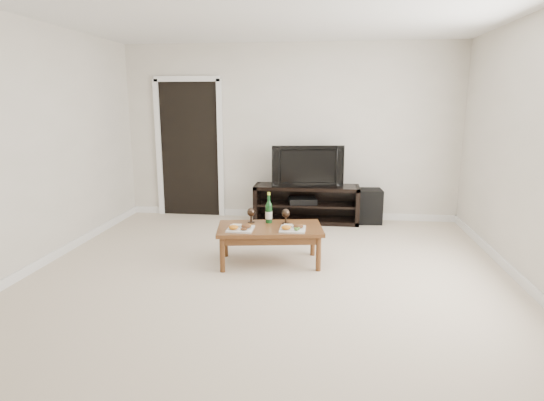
{
  "coord_description": "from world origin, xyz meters",
  "views": [
    {
      "loc": [
        0.57,
        -4.09,
        1.77
      ],
      "look_at": [
        -0.02,
        0.74,
        0.7
      ],
      "focal_mm": 30.0,
      "sensor_mm": 36.0,
      "label": 1
    }
  ],
  "objects": [
    {
      "name": "floor",
      "position": [
        0.0,
        0.0,
        0.0
      ],
      "size": [
        5.5,
        5.5,
        0.0
      ],
      "primitive_type": "plane",
      "color": "beige",
      "rests_on": "ground"
    },
    {
      "name": "back_wall",
      "position": [
        0.0,
        2.77,
        1.3
      ],
      "size": [
        5.0,
        0.04,
        2.6
      ],
      "primitive_type": "cube",
      "color": "silver",
      "rests_on": "ground"
    },
    {
      "name": "doorway",
      "position": [
        -1.55,
        2.73,
        1.02
      ],
      "size": [
        0.9,
        0.02,
        2.05
      ],
      "primitive_type": "cube",
      "color": "black",
      "rests_on": "ground"
    },
    {
      "name": "media_console",
      "position": [
        0.28,
        2.5,
        0.28
      ],
      "size": [
        1.54,
        0.45,
        0.55
      ],
      "primitive_type": "cube",
      "color": "black",
      "rests_on": "ground"
    },
    {
      "name": "television",
      "position": [
        0.28,
        2.5,
        0.85
      ],
      "size": [
        1.05,
        0.31,
        0.6
      ],
      "primitive_type": "imported",
      "rotation": [
        0.0,
        0.0,
        0.17
      ],
      "color": "black",
      "rests_on": "media_console"
    },
    {
      "name": "av_receiver",
      "position": [
        0.22,
        2.48,
        0.33
      ],
      "size": [
        0.45,
        0.37,
        0.08
      ],
      "primitive_type": "cube",
      "rotation": [
        0.0,
        0.0,
        0.18
      ],
      "color": "black",
      "rests_on": "media_console"
    },
    {
      "name": "subwoofer",
      "position": [
        1.21,
        2.56,
        0.25
      ],
      "size": [
        0.36,
        0.36,
        0.5
      ],
      "primitive_type": "cube",
      "rotation": [
        0.0,
        0.0,
        0.08
      ],
      "color": "black",
      "rests_on": "ground"
    },
    {
      "name": "coffee_table",
      "position": [
        -0.04,
        0.67,
        0.21
      ],
      "size": [
        1.22,
        0.79,
        0.42
      ],
      "primitive_type": "cube",
      "rotation": [
        0.0,
        0.0,
        0.15
      ],
      "color": "brown",
      "rests_on": "ground"
    },
    {
      "name": "plate_left",
      "position": [
        -0.33,
        0.51,
        0.45
      ],
      "size": [
        0.27,
        0.27,
        0.07
      ],
      "primitive_type": "cube",
      "color": "white",
      "rests_on": "coffee_table"
    },
    {
      "name": "plate_right",
      "position": [
        0.22,
        0.58,
        0.45
      ],
      "size": [
        0.27,
        0.27,
        0.07
      ],
      "primitive_type": "cube",
      "color": "white",
      "rests_on": "coffee_table"
    },
    {
      "name": "wine_bottle",
      "position": [
        -0.07,
        0.84,
        0.59
      ],
      "size": [
        0.07,
        0.07,
        0.35
      ],
      "primitive_type": "cylinder",
      "color": "#103D17",
      "rests_on": "coffee_table"
    },
    {
      "name": "goblet_left",
      "position": [
        -0.27,
        0.82,
        0.51
      ],
      "size": [
        0.09,
        0.09,
        0.17
      ],
      "primitive_type": null,
      "color": "#31241A",
      "rests_on": "coffee_table"
    },
    {
      "name": "goblet_right",
      "position": [
        0.12,
        0.83,
        0.51
      ],
      "size": [
        0.09,
        0.09,
        0.17
      ],
      "primitive_type": null,
      "color": "#31241A",
      "rests_on": "coffee_table"
    }
  ]
}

